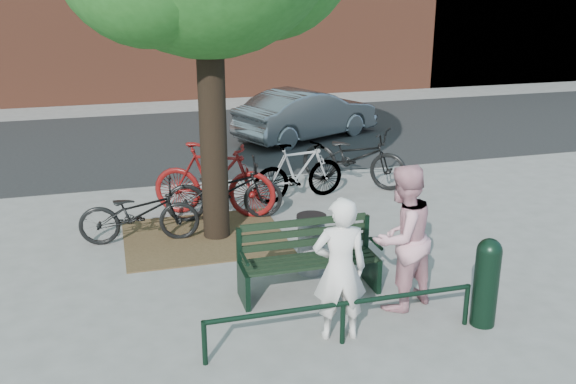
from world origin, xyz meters
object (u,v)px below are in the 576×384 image
object	(u,v)px
person_right	(402,238)
parked_car	(307,114)
park_bench	(308,256)
litter_bin	(311,244)
bicycle_c	(224,191)
bollard	(486,279)
person_left	(340,269)

from	to	relation	value
person_right	parked_car	xyz separation A→B (m)	(1.47, 8.48, -0.27)
park_bench	litter_bin	world-z (taller)	park_bench
person_right	bicycle_c	bearing A→B (deg)	-89.13
bollard	litter_bin	xyz separation A→B (m)	(-1.48, 1.85, -0.15)
person_left	bicycle_c	bearing A→B (deg)	-73.24
litter_bin	bicycle_c	xyz separation A→B (m)	(-0.76, 2.28, 0.09)
person_left	park_bench	bearing A→B (deg)	-80.89
person_left	parked_car	size ratio (longest dim) A/B	0.44
park_bench	person_right	distance (m)	1.23
person_right	parked_car	world-z (taller)	person_right
person_left	person_right	xyz separation A→B (m)	(0.94, 0.47, 0.07)
person_right	litter_bin	xyz separation A→B (m)	(-0.74, 1.18, -0.47)
park_bench	bollard	distance (m)	2.15
person_left	litter_bin	world-z (taller)	person_left
bollard	parked_car	world-z (taller)	parked_car
park_bench	litter_bin	bearing A→B (deg)	67.78
person_left	bollard	world-z (taller)	person_left
bollard	litter_bin	world-z (taller)	bollard
park_bench	bicycle_c	xyz separation A→B (m)	(-0.55, 2.80, 0.02)
park_bench	bollard	world-z (taller)	bollard
parked_car	litter_bin	bearing A→B (deg)	138.28
person_left	bicycle_c	size ratio (longest dim) A/B	0.86
person_left	parked_car	distance (m)	9.27
park_bench	parked_car	size ratio (longest dim) A/B	0.46
bollard	litter_bin	distance (m)	2.37
person_left	parked_car	xyz separation A→B (m)	(2.41, 8.95, -0.20)
person_right	parked_car	distance (m)	8.61
park_bench	person_left	size ratio (longest dim) A/B	1.07
litter_bin	person_left	bearing A→B (deg)	-97.12
litter_bin	bicycle_c	distance (m)	2.40
bollard	bicycle_c	distance (m)	4.70
park_bench	person_right	xyz separation A→B (m)	(0.95, -0.66, 0.41)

